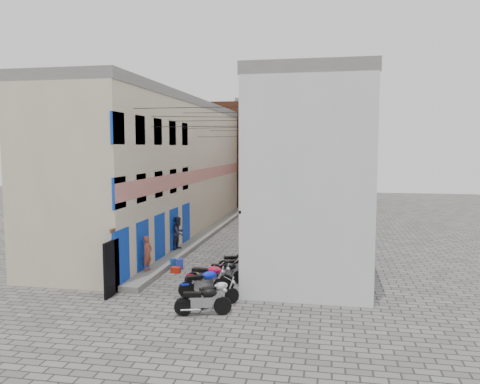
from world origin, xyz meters
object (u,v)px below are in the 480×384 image
Objects in this scene: motorcycle_a at (203,299)px; motorcycle_e at (226,270)px; motorcycle_b at (216,292)px; person_b at (178,233)px; red_crate at (176,270)px; motorcycle_d at (209,275)px; motorcycle_g at (237,261)px; motorcycle_c at (204,281)px; person_a at (147,253)px; motorcycle_f at (239,264)px; water_jug_near at (180,264)px; water_jug_far at (173,263)px.

motorcycle_a is 1.07× the size of motorcycle_e.
motorcycle_e is at bearing 145.50° from motorcycle_b.
red_crate is at bearing -149.80° from person_b.
motorcycle_d is 1.15× the size of motorcycle_g.
motorcycle_d is 2.98m from motorcycle_g.
motorcycle_a is at bearing -16.81° from motorcycle_c.
motorcycle_e is at bearing 161.88° from motorcycle_d.
motorcycle_e is 1.18× the size of person_a.
person_b is (-3.76, 4.93, 0.61)m from motorcycle_e.
motorcycle_f is at bearing 138.58° from motorcycle_b.
motorcycle_e is 4.46× the size of red_crate.
motorcycle_f reaches higher than red_crate.
red_crate is at bearing -45.83° from person_a.
motorcycle_a is at bearing -23.69° from motorcycle_g.
motorcycle_c reaches higher than motorcycle_g.
person_a is 3.13× the size of water_jug_near.
motorcycle_c is 4.04m from person_a.
motorcycle_b is 4.45× the size of red_crate.
person_a is 1.91m from water_jug_near.
motorcycle_a is 9.73m from person_b.
motorcycle_f is 4.73× the size of red_crate.
motorcycle_e is (0.45, 1.95, -0.06)m from motorcycle_c.
motorcycle_e reaches higher than motorcycle_g.
red_crate is at bearing -133.87° from motorcycle_f.
motorcycle_d is 2.25m from motorcycle_f.
motorcycle_g is at bearing 1.11° from water_jug_near.
water_jug_far is (-3.37, 4.97, -0.31)m from motorcycle_b.
motorcycle_e is at bearing -33.23° from water_jug_near.
person_a is (-3.88, -1.42, 0.51)m from motorcycle_g.
motorcycle_b is 5.30m from person_a.
motorcycle_b is at bearing -42.23° from motorcycle_f.
motorcycle_f is at bearing 132.97° from motorcycle_c.
motorcycle_g is 4.06× the size of water_jug_far.
water_jug_far is at bearing -166.37° from motorcycle_a.
red_crate is (-3.03, 0.14, -0.44)m from motorcycle_f.
motorcycle_e is 3.68× the size of water_jug_near.
water_jug_near reaches higher than water_jug_far.
motorcycle_c is (-0.76, 1.09, 0.06)m from motorcycle_b.
motorcycle_g is 1.16× the size of person_a.
motorcycle_a is 3.95× the size of water_jug_near.
motorcycle_g is at bearing -59.71° from person_a.
motorcycle_d is at bearing -62.89° from motorcycle_f.
motorcycle_d is 3.63m from person_a.
motorcycle_b reaches higher than water_jug_near.
motorcycle_b is 8.96m from person_b.
water_jug_near is (1.08, 1.37, -0.79)m from person_a.
motorcycle_g is (0.08, 5.79, -0.05)m from motorcycle_a.
motorcycle_d is at bearing -45.54° from red_crate.
motorcycle_d is at bearing -52.47° from water_jug_near.
red_crate is at bearing 175.16° from motorcycle_b.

